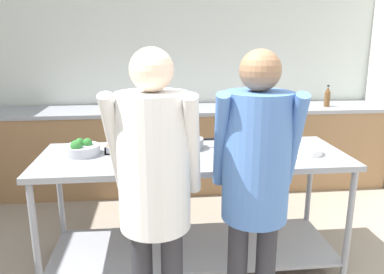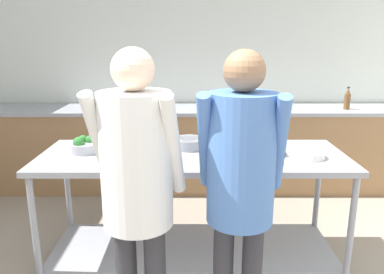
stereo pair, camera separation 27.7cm
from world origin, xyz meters
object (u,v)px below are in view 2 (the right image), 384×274
at_px(guest_serving_left, 240,172).
at_px(water_bottle, 347,99).
at_px(serving_tray_vegetables, 135,143).
at_px(plate_stack, 307,154).
at_px(guest_serving_right, 136,175).
at_px(broccoli_bowl, 84,146).
at_px(serving_tray_roast, 249,148).
at_px(sauce_pan, 189,143).

xyz_separation_m(guest_serving_left, water_bottle, (1.44, 2.22, 0.04)).
height_order(serving_tray_vegetables, water_bottle, water_bottle).
height_order(plate_stack, guest_serving_left, guest_serving_left).
bearing_deg(plate_stack, guest_serving_left, -129.63).
relative_size(plate_stack, guest_serving_right, 0.14).
xyz_separation_m(broccoli_bowl, serving_tray_roast, (1.22, 0.01, -0.02)).
bearing_deg(water_bottle, serving_tray_vegetables, -149.26).
relative_size(broccoli_bowl, serving_tray_vegetables, 0.66).
distance_m(guest_serving_left, water_bottle, 2.65).
height_order(sauce_pan, guest_serving_left, guest_serving_left).
bearing_deg(guest_serving_right, serving_tray_roast, 51.02).
relative_size(broccoli_bowl, sauce_pan, 0.67).
height_order(broccoli_bowl, water_bottle, water_bottle).
bearing_deg(guest_serving_right, broccoli_bowl, 120.73).
height_order(guest_serving_right, water_bottle, guest_serving_right).
height_order(sauce_pan, serving_tray_roast, sauce_pan).
xyz_separation_m(plate_stack, guest_serving_left, (-0.56, -0.67, 0.11)).
distance_m(broccoli_bowl, serving_tray_vegetables, 0.38).
bearing_deg(serving_tray_roast, plate_stack, -22.09).
xyz_separation_m(broccoli_bowl, guest_serving_left, (1.05, -0.81, 0.09)).
relative_size(serving_tray_roast, plate_stack, 1.89).
distance_m(guest_serving_right, water_bottle, 3.01).
bearing_deg(guest_serving_right, water_bottle, 48.95).
height_order(serving_tray_vegetables, plate_stack, serving_tray_vegetables).
distance_m(serving_tray_vegetables, serving_tray_roast, 0.88).
relative_size(serving_tray_roast, water_bottle, 1.85).
distance_m(serving_tray_vegetables, guest_serving_right, 1.02).
bearing_deg(sauce_pan, serving_tray_roast, -9.42).
height_order(guest_serving_left, guest_serving_right, guest_serving_right).
xyz_separation_m(sauce_pan, plate_stack, (0.83, -0.23, -0.02)).
bearing_deg(plate_stack, broccoli_bowl, 174.87).
bearing_deg(plate_stack, water_bottle, 60.18).
height_order(serving_tray_vegetables, sauce_pan, sauce_pan).
height_order(sauce_pan, plate_stack, sauce_pan).
bearing_deg(sauce_pan, plate_stack, -15.43).
height_order(serving_tray_roast, water_bottle, water_bottle).
bearing_deg(guest_serving_left, serving_tray_vegetables, 126.08).
bearing_deg(serving_tray_vegetables, water_bottle, 30.74).
relative_size(serving_tray_roast, guest_serving_right, 0.27).
distance_m(broccoli_bowl, guest_serving_right, 1.01).
bearing_deg(guest_serving_left, serving_tray_roast, 78.03).
bearing_deg(broccoli_bowl, water_bottle, 29.46).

